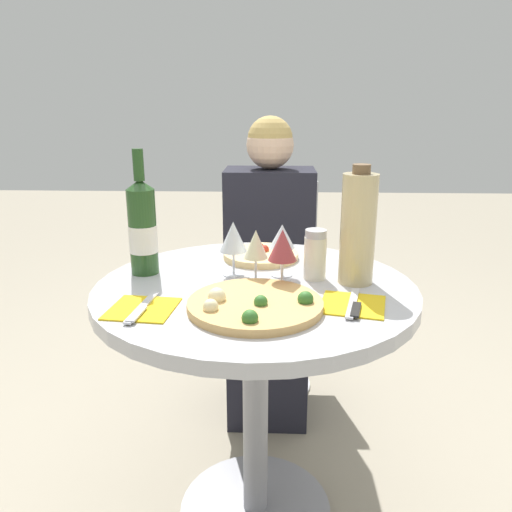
# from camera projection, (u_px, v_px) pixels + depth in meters

# --- Properties ---
(ground_plane) EXTENTS (12.00, 12.00, 0.00)m
(ground_plane) POSITION_uv_depth(u_px,v_px,m) (255.00, 511.00, 1.55)
(ground_plane) COLOR #9E937F
(ground_plane) RESTS_ON ground
(dining_table) EXTENTS (0.86, 0.86, 0.75)m
(dining_table) POSITION_uv_depth(u_px,v_px,m) (255.00, 339.00, 1.38)
(dining_table) COLOR gray
(dining_table) RESTS_ON ground_plane
(chair_behind_diner) EXTENTS (0.42, 0.42, 0.89)m
(chair_behind_diner) POSITION_uv_depth(u_px,v_px,m) (269.00, 289.00, 2.20)
(chair_behind_diner) COLOR silver
(chair_behind_diner) RESTS_ON ground_plane
(seated_diner) EXTENTS (0.36, 0.47, 1.17)m
(seated_diner) POSITION_uv_depth(u_px,v_px,m) (269.00, 281.00, 2.03)
(seated_diner) COLOR black
(seated_diner) RESTS_ON ground_plane
(pizza_large) EXTENTS (0.32, 0.32, 0.05)m
(pizza_large) POSITION_uv_depth(u_px,v_px,m) (254.00, 304.00, 1.17)
(pizza_large) COLOR tan
(pizza_large) RESTS_ON dining_table
(pizza_small_far) EXTENTS (0.23, 0.23, 0.05)m
(pizza_small_far) POSITION_uv_depth(u_px,v_px,m) (261.00, 255.00, 1.56)
(pizza_small_far) COLOR #E5C17F
(pizza_small_far) RESTS_ON dining_table
(wine_bottle) EXTENTS (0.08, 0.08, 0.35)m
(wine_bottle) POSITION_uv_depth(u_px,v_px,m) (143.00, 228.00, 1.39)
(wine_bottle) COLOR #23471E
(wine_bottle) RESTS_ON dining_table
(tall_carafe) EXTENTS (0.09, 0.09, 0.32)m
(tall_carafe) POSITION_uv_depth(u_px,v_px,m) (358.00, 228.00, 1.31)
(tall_carafe) COLOR tan
(tall_carafe) RESTS_ON dining_table
(sugar_shaker) EXTENTS (0.06, 0.06, 0.14)m
(sugar_shaker) POSITION_uv_depth(u_px,v_px,m) (315.00, 255.00, 1.36)
(sugar_shaker) COLOR silver
(sugar_shaker) RESTS_ON dining_table
(wine_glass_front_right) EXTENTS (0.08, 0.08, 0.16)m
(wine_glass_front_right) POSITION_uv_depth(u_px,v_px,m) (282.00, 246.00, 1.28)
(wine_glass_front_right) COLOR silver
(wine_glass_front_right) RESTS_ON dining_table
(wine_glass_back_left) EXTENTS (0.08, 0.08, 0.15)m
(wine_glass_back_left) POSITION_uv_depth(u_px,v_px,m) (233.00, 238.00, 1.38)
(wine_glass_back_left) COLOR silver
(wine_glass_back_left) RESTS_ON dining_table
(wine_glass_back_right) EXTENTS (0.07, 0.07, 0.15)m
(wine_glass_back_right) POSITION_uv_depth(u_px,v_px,m) (282.00, 238.00, 1.37)
(wine_glass_back_right) COLOR silver
(wine_glass_back_right) RESTS_ON dining_table
(wine_glass_center) EXTENTS (0.06, 0.06, 0.14)m
(wine_glass_center) POSITION_uv_depth(u_px,v_px,m) (257.00, 245.00, 1.33)
(wine_glass_center) COLOR silver
(wine_glass_center) RESTS_ON dining_table
(place_setting_left) EXTENTS (0.16, 0.19, 0.01)m
(place_setting_left) POSITION_uv_depth(u_px,v_px,m) (142.00, 309.00, 1.17)
(place_setting_left) COLOR gold
(place_setting_left) RESTS_ON dining_table
(place_setting_right) EXTENTS (0.18, 0.19, 0.01)m
(place_setting_right) POSITION_uv_depth(u_px,v_px,m) (353.00, 305.00, 1.19)
(place_setting_right) COLOR gold
(place_setting_right) RESTS_ON dining_table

